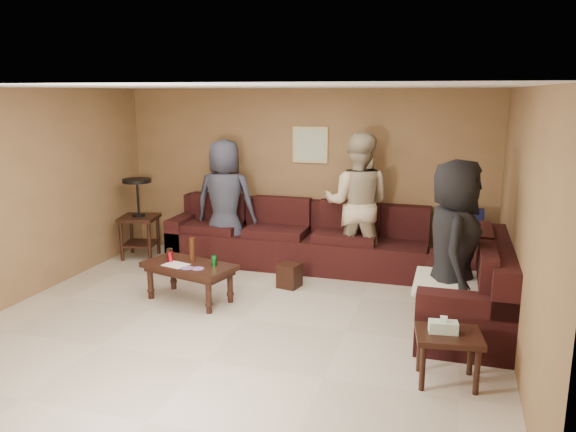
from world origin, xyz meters
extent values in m
plane|color=beige|center=(0.00, 0.00, 0.00)|extent=(5.50, 5.50, 0.00)
cube|color=silver|center=(0.00, 0.00, 2.45)|extent=(5.50, 5.00, 0.10)
cube|color=olive|center=(0.00, 2.50, 1.25)|extent=(5.50, 0.10, 2.50)
cube|color=olive|center=(0.00, -2.50, 1.25)|extent=(5.50, 0.10, 2.50)
cube|color=olive|center=(-2.75, 0.00, 1.25)|extent=(0.10, 5.00, 2.50)
cube|color=olive|center=(2.75, 0.00, 1.25)|extent=(0.10, 5.00, 2.50)
cube|color=black|center=(0.00, 2.05, 0.23)|extent=(3.70, 0.90, 0.45)
cube|color=black|center=(0.00, 2.38, 0.68)|extent=(3.70, 0.24, 0.45)
cube|color=black|center=(-1.73, 2.05, 0.32)|extent=(0.24, 0.90, 0.63)
cube|color=black|center=(2.30, 0.60, 0.23)|extent=(0.90, 2.00, 0.45)
cube|color=black|center=(2.63, 0.60, 0.68)|extent=(0.24, 2.00, 0.45)
cube|color=black|center=(2.30, -0.28, 0.32)|extent=(0.90, 0.24, 0.63)
cube|color=#101335|center=(2.30, 2.05, 0.75)|extent=(0.45, 0.14, 0.45)
cube|color=silver|center=(2.30, 0.15, 0.58)|extent=(1.00, 0.85, 0.04)
cube|color=black|center=(-0.83, 0.35, 0.43)|extent=(1.20, 0.81, 0.06)
cube|color=black|center=(-0.83, 0.35, 0.37)|extent=(1.10, 0.71, 0.05)
cylinder|color=black|center=(-1.31, 0.27, 0.20)|extent=(0.07, 0.07, 0.40)
cylinder|color=black|center=(-0.44, 0.04, 0.20)|extent=(0.07, 0.07, 0.40)
cylinder|color=black|center=(-1.21, 0.66, 0.20)|extent=(0.07, 0.07, 0.40)
cylinder|color=black|center=(-0.34, 0.43, 0.20)|extent=(0.07, 0.07, 0.40)
cylinder|color=red|center=(-1.08, 0.37, 0.52)|extent=(0.07, 0.07, 0.12)
cylinder|color=#16802C|center=(-0.51, 0.37, 0.52)|extent=(0.07, 0.07, 0.12)
cylinder|color=#3A1C0D|center=(-0.84, 0.48, 0.60)|extent=(0.07, 0.07, 0.28)
cylinder|color=black|center=(-1.17, 0.52, 0.51)|extent=(0.08, 0.08, 0.11)
cube|color=silver|center=(-0.95, 0.26, 0.46)|extent=(0.33, 0.28, 0.00)
cylinder|color=#CC488D|center=(-0.77, 0.18, 0.46)|extent=(0.14, 0.14, 0.01)
cylinder|color=#CC488D|center=(-0.64, 0.20, 0.46)|extent=(0.14, 0.14, 0.01)
cube|color=black|center=(-2.36, 1.79, 0.61)|extent=(0.62, 0.62, 0.05)
cube|color=black|center=(-2.36, 1.79, 0.21)|extent=(0.55, 0.55, 0.03)
cylinder|color=black|center=(-2.52, 1.54, 0.30)|extent=(0.05, 0.05, 0.61)
cylinder|color=black|center=(-2.11, 1.62, 0.30)|extent=(0.05, 0.05, 0.61)
cylinder|color=black|center=(-2.61, 1.95, 0.30)|extent=(0.05, 0.05, 0.61)
cylinder|color=black|center=(-2.19, 2.03, 0.30)|extent=(0.05, 0.05, 0.61)
cylinder|color=black|center=(-2.36, 1.79, 0.65)|extent=(0.19, 0.19, 0.03)
cylinder|color=black|center=(-2.36, 1.79, 0.92)|extent=(0.03, 0.03, 0.50)
cylinder|color=black|center=(-2.36, 1.79, 1.17)|extent=(0.42, 0.42, 0.05)
cube|color=black|center=(2.16, -0.79, 0.43)|extent=(0.60, 0.52, 0.05)
cylinder|color=black|center=(1.97, -0.99, 0.21)|extent=(0.05, 0.05, 0.43)
cylinder|color=black|center=(2.40, -0.93, 0.21)|extent=(0.05, 0.05, 0.43)
cylinder|color=black|center=(1.92, -0.65, 0.21)|extent=(0.05, 0.05, 0.43)
cylinder|color=black|center=(2.36, -0.59, 0.21)|extent=(0.05, 0.05, 0.43)
cube|color=white|center=(2.11, -0.79, 0.50)|extent=(0.25, 0.15, 0.10)
cube|color=silver|center=(2.11, -0.79, 0.57)|extent=(0.06, 0.04, 0.05)
cube|color=black|center=(0.18, 1.15, 0.15)|extent=(0.30, 0.30, 0.31)
cube|color=tan|center=(0.10, 2.48, 1.70)|extent=(0.52, 0.03, 0.52)
cube|color=silver|center=(0.10, 2.46, 1.70)|extent=(0.44, 0.01, 0.44)
imported|color=#313444|center=(-1.02, 1.92, 0.90)|extent=(0.92, 0.63, 1.80)
imported|color=#C3B291|center=(0.88, 2.01, 0.96)|extent=(0.94, 0.74, 1.93)
imported|color=black|center=(2.16, 0.29, 0.90)|extent=(0.60, 0.90, 1.81)
camera|label=1|loc=(2.12, -5.41, 2.45)|focal=35.00mm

